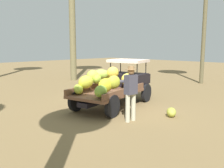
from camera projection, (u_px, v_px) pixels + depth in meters
ground_plane at (117, 106)px, 9.71m from camera, size 60.00×60.00×0.00m
truck at (116, 83)px, 9.89m from camera, size 4.65×2.51×1.83m
farmer at (131, 90)px, 7.64m from camera, size 0.53×0.47×1.80m
loose_banana_bunch at (171, 112)px, 8.26m from camera, size 0.60×0.56×0.33m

